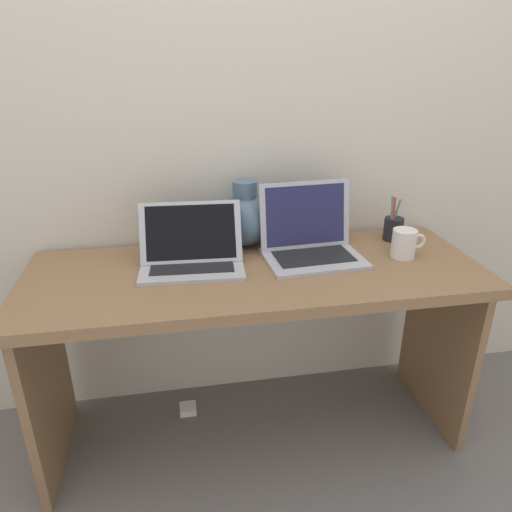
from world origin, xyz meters
The scene contains 9 objects.
ground_plane centered at (0.00, 0.00, 0.00)m, with size 6.00×6.00×0.00m, color slate.
back_wall centered at (0.00, 0.34, 1.20)m, with size 4.40×0.04×2.40m, color beige.
desk centered at (0.00, 0.00, 0.58)m, with size 1.60×0.59×0.74m.
laptop_left centered at (-0.22, 0.07, 0.79)m, with size 0.37×0.26×0.21m.
laptop_right centered at (0.22, 0.09, 0.80)m, with size 0.36×0.28×0.26m.
green_vase centered at (0.00, 0.24, 0.84)m, with size 0.21×0.21×0.25m.
coffee_mug centered at (0.56, 0.01, 0.79)m, with size 0.13×0.09×0.11m.
pen_cup centered at (0.59, 0.18, 0.78)m, with size 0.08×0.08×0.19m.
power_brick centered at (-0.27, 0.16, 0.01)m, with size 0.07×0.07×0.03m, color white.
Camera 1 is at (-0.26, -1.47, 1.44)m, focal length 33.10 mm.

